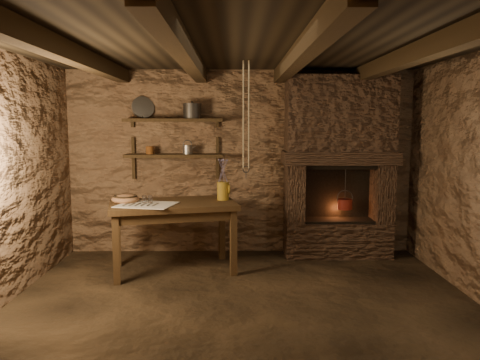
{
  "coord_description": "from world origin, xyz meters",
  "views": [
    {
      "loc": [
        -0.08,
        -4.15,
        1.71
      ],
      "look_at": [
        -0.02,
        0.9,
        1.1
      ],
      "focal_mm": 35.0,
      "sensor_mm": 36.0,
      "label": 1
    }
  ],
  "objects_px": {
    "work_table": "(173,234)",
    "iron_stockpot": "(192,112)",
    "wooden_bowl": "(125,199)",
    "stoneware_jug": "(223,182)",
    "red_pot": "(345,203)"
  },
  "relations": [
    {
      "from": "work_table",
      "to": "iron_stockpot",
      "type": "distance_m",
      "value": 1.58
    },
    {
      "from": "work_table",
      "to": "wooden_bowl",
      "type": "xyz_separation_m",
      "value": [
        -0.54,
        -0.01,
        0.41
      ]
    },
    {
      "from": "stoneware_jug",
      "to": "iron_stockpot",
      "type": "bearing_deg",
      "value": 130.29
    },
    {
      "from": "work_table",
      "to": "wooden_bowl",
      "type": "relative_size",
      "value": 4.99
    },
    {
      "from": "work_table",
      "to": "red_pot",
      "type": "height_order",
      "value": "red_pot"
    },
    {
      "from": "stoneware_jug",
      "to": "iron_stockpot",
      "type": "xyz_separation_m",
      "value": [
        -0.4,
        0.52,
        0.83
      ]
    },
    {
      "from": "stoneware_jug",
      "to": "wooden_bowl",
      "type": "relative_size",
      "value": 1.58
    },
    {
      "from": "stoneware_jug",
      "to": "red_pot",
      "type": "distance_m",
      "value": 1.63
    },
    {
      "from": "iron_stockpot",
      "to": "red_pot",
      "type": "relative_size",
      "value": 0.42
    },
    {
      "from": "iron_stockpot",
      "to": "wooden_bowl",
      "type": "bearing_deg",
      "value": -136.24
    },
    {
      "from": "red_pot",
      "to": "iron_stockpot",
      "type": "bearing_deg",
      "value": 176.47
    },
    {
      "from": "stoneware_jug",
      "to": "iron_stockpot",
      "type": "height_order",
      "value": "iron_stockpot"
    },
    {
      "from": "work_table",
      "to": "iron_stockpot",
      "type": "xyz_separation_m",
      "value": [
        0.17,
        0.68,
        1.42
      ]
    },
    {
      "from": "work_table",
      "to": "stoneware_jug",
      "type": "xyz_separation_m",
      "value": [
        0.58,
        0.16,
        0.59
      ]
    },
    {
      "from": "stoneware_jug",
      "to": "red_pot",
      "type": "height_order",
      "value": "stoneware_jug"
    }
  ]
}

